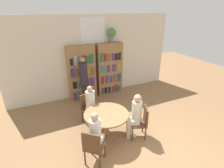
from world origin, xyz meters
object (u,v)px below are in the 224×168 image
chair_far_side (141,121)px  bookshelf_left (82,73)px  chair_near_camera (93,146)px  seated_reader_right (135,114)px  flower_vase (112,34)px  seated_reader_left (91,104)px  bookshelf_right (109,69)px  librarian_standing (84,77)px  reading_table (106,118)px  chair_left_side (88,107)px  seated_reader_back (96,133)px

chair_far_side → bookshelf_left: bearing=38.1°
chair_near_camera → seated_reader_right: seated_reader_right is taller
flower_vase → seated_reader_left: 2.80m
bookshelf_right → librarian_standing: bearing=-157.0°
reading_table → chair_left_side: 0.91m
chair_far_side → seated_reader_back: bearing=121.4°
chair_left_side → flower_vase: bearing=-146.1°
bookshelf_right → librarian_standing: (-1.18, -0.50, 0.03)m
bookshelf_right → bookshelf_left: bearing=-180.0°
chair_left_side → librarian_standing: librarian_standing is taller
chair_far_side → librarian_standing: size_ratio=0.52×
chair_far_side → flower_vase: bearing=14.0°
librarian_standing → chair_left_side: bearing=-100.9°
seated_reader_left → librarian_standing: 1.31m
chair_near_camera → seated_reader_right: (1.26, 0.40, 0.22)m
chair_left_side → seated_reader_right: seated_reader_right is taller
flower_vase → chair_left_side: 2.84m
bookshelf_right → reading_table: size_ratio=1.76×
chair_left_side → seated_reader_left: 0.27m
bookshelf_left → seated_reader_left: size_ratio=1.64×
chair_near_camera → bookshelf_left: bearing=119.0°
bookshelf_left → seated_reader_right: size_ratio=1.60×
flower_vase → chair_left_side: (-1.48, -1.58, -1.83)m
seated_reader_right → bookshelf_right: bearing=12.4°
reading_table → seated_reader_right: seated_reader_right is taller
bookshelf_left → flower_vase: flower_vase is taller
bookshelf_left → seated_reader_back: size_ratio=1.63×
reading_table → chair_far_side: chair_far_side is taller
chair_near_camera → librarian_standing: bearing=118.3°
bookshelf_left → flower_vase: (1.21, 0.00, 1.33)m
reading_table → chair_far_side: bearing=-23.0°
seated_reader_left → librarian_standing: librarian_standing is taller
librarian_standing → seated_reader_back: bearing=-100.8°
chair_left_side → seated_reader_right: 1.47m
chair_near_camera → seated_reader_right: size_ratio=0.71×
librarian_standing → bookshelf_right: bearing=23.0°
bookshelf_left → seated_reader_right: 2.82m
chair_left_side → seated_reader_right: size_ratio=0.71×
flower_vase → reading_table: flower_vase is taller
reading_table → bookshelf_right: bearing=64.3°
chair_left_side → chair_far_side: same height
reading_table → seated_reader_left: 0.73m
reading_table → seated_reader_back: size_ratio=0.92×
bookshelf_right → seated_reader_left: bookshelf_right is taller
chair_far_side → seated_reader_back: 1.34m
bookshelf_left → chair_near_camera: 3.25m
flower_vase → chair_near_camera: 4.10m
bookshelf_left → chair_near_camera: size_ratio=2.25×
flower_vase → seated_reader_left: flower_vase is taller
bookshelf_right → chair_far_side: size_ratio=2.25×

